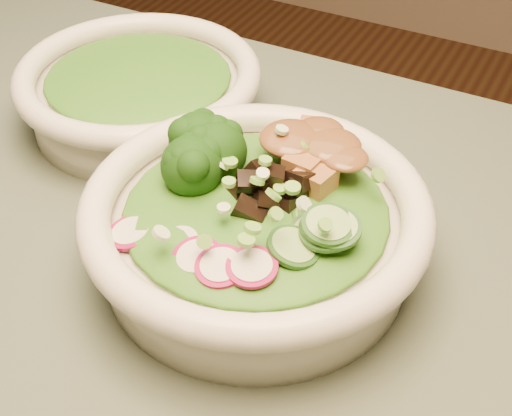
% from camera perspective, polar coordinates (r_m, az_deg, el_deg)
% --- Properties ---
extents(dining_table, '(1.20, 0.80, 0.75)m').
position_cam_1_polar(dining_table, '(0.61, -5.52, -15.78)').
color(dining_table, black).
rests_on(dining_table, ground).
extents(salad_bowl, '(0.26, 0.26, 0.07)m').
position_cam_1_polar(salad_bowl, '(0.53, -0.00, -1.59)').
color(salad_bowl, white).
rests_on(salad_bowl, dining_table).
extents(side_bowl, '(0.23, 0.23, 0.06)m').
position_cam_1_polar(side_bowl, '(0.70, -9.27, 9.23)').
color(side_bowl, white).
rests_on(side_bowl, dining_table).
extents(lettuce_bed, '(0.20, 0.20, 0.02)m').
position_cam_1_polar(lettuce_bed, '(0.52, 0.00, 0.08)').
color(lettuce_bed, '#175D13').
rests_on(lettuce_bed, salad_bowl).
extents(side_lettuce, '(0.16, 0.16, 0.02)m').
position_cam_1_polar(side_lettuce, '(0.69, -9.43, 10.51)').
color(side_lettuce, '#175D13').
rests_on(side_lettuce, side_bowl).
extents(broccoli_florets, '(0.10, 0.09, 0.04)m').
position_cam_1_polar(broccoli_florets, '(0.54, -5.17, 3.76)').
color(broccoli_florets, black).
rests_on(broccoli_florets, salad_bowl).
extents(radish_slices, '(0.11, 0.07, 0.02)m').
position_cam_1_polar(radish_slices, '(0.48, -4.48, -3.62)').
color(radish_slices, '#940B47').
rests_on(radish_slices, salad_bowl).
extents(cucumber_slices, '(0.09, 0.09, 0.03)m').
position_cam_1_polar(cucumber_slices, '(0.48, 5.74, -1.96)').
color(cucumber_slices, '#93C66E').
rests_on(cucumber_slices, salad_bowl).
extents(mushroom_heap, '(0.09, 0.09, 0.04)m').
position_cam_1_polar(mushroom_heap, '(0.51, 0.80, 1.86)').
color(mushroom_heap, black).
rests_on(mushroom_heap, salad_bowl).
extents(tofu_cubes, '(0.10, 0.09, 0.03)m').
position_cam_1_polar(tofu_cubes, '(0.55, 4.07, 4.14)').
color(tofu_cubes, '#A57037').
rests_on(tofu_cubes, salad_bowl).
extents(peanut_sauce, '(0.07, 0.05, 0.02)m').
position_cam_1_polar(peanut_sauce, '(0.54, 4.13, 5.20)').
color(peanut_sauce, brown).
rests_on(peanut_sauce, tofu_cubes).
extents(scallion_garnish, '(0.18, 0.18, 0.02)m').
position_cam_1_polar(scallion_garnish, '(0.50, -0.00, 2.06)').
color(scallion_garnish, '#72B841').
rests_on(scallion_garnish, salad_bowl).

